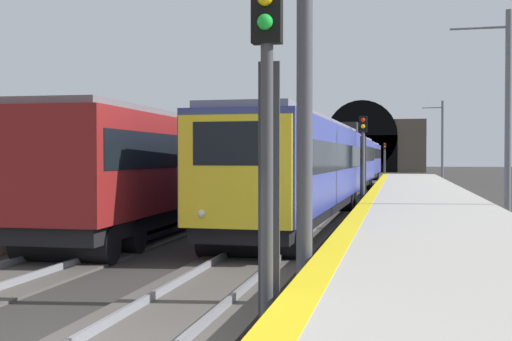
{
  "coord_description": "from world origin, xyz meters",
  "views": [
    {
      "loc": [
        -7.19,
        -3.57,
        2.64
      ],
      "look_at": [
        12.63,
        0.78,
        2.19
      ],
      "focal_mm": 45.71,
      "sensor_mm": 36.0,
      "label": 1
    }
  ],
  "objects": [
    {
      "name": "catenary_mast_far",
      "position": [
        16.92,
        -7.27,
        3.97
      ],
      "size": [
        0.22,
        2.08,
        7.74
      ],
      "color": "#595B60",
      "rests_on": "ground_plane"
    },
    {
      "name": "tunnel_portal",
      "position": [
        100.95,
        2.32,
        4.33
      ],
      "size": [
        2.62,
        20.43,
        11.74
      ],
      "color": "#51473D",
      "rests_on": "ground_plane"
    },
    {
      "name": "platform_right_edge_strip",
      "position": [
        0.0,
        -2.42,
        0.95
      ],
      "size": [
        112.0,
        0.5,
        0.01
      ],
      "primitive_type": "cube",
      "color": "yellow",
      "rests_on": "platform_right"
    },
    {
      "name": "catenary_mast_near",
      "position": [
        51.73,
        -7.27,
        3.83
      ],
      "size": [
        0.22,
        1.86,
        7.46
      ],
      "color": "#595B60",
      "rests_on": "ground_plane"
    },
    {
      "name": "train_main_approaching",
      "position": [
        36.82,
        0.0,
        2.29
      ],
      "size": [
        58.59,
        3.32,
        4.9
      ],
      "rotation": [
        0.0,
        0.0,
        3.12
      ],
      "color": "navy",
      "rests_on": "ground_plane"
    },
    {
      "name": "railway_signal_far",
      "position": [
        72.69,
        -1.93,
        2.55
      ],
      "size": [
        0.39,
        0.38,
        4.27
      ],
      "rotation": [
        0.0,
        0.0,
        3.14
      ],
      "color": "#4C4C54",
      "rests_on": "ground_plane"
    },
    {
      "name": "railway_signal_near",
      "position": [
        0.93,
        -1.93,
        3.1
      ],
      "size": [
        0.39,
        0.38,
        5.11
      ],
      "rotation": [
        0.0,
        0.0,
        3.14
      ],
      "color": "#38383D",
      "rests_on": "ground_plane"
    },
    {
      "name": "railway_signal_mid",
      "position": [
        23.83,
        -1.93,
        2.69
      ],
      "size": [
        0.39,
        0.38,
        4.53
      ],
      "rotation": [
        0.0,
        0.0,
        3.14
      ],
      "color": "#4C4C54",
      "rests_on": "ground_plane"
    },
    {
      "name": "overhead_signal_gantry",
      "position": [
        4.03,
        2.32,
        5.4
      ],
      "size": [
        0.7,
        8.85,
        7.13
      ],
      "color": "#3F3F47",
      "rests_on": "ground_plane"
    },
    {
      "name": "train_adjacent_platform",
      "position": [
        24.53,
        4.63,
        2.31
      ],
      "size": [
        36.75,
        3.27,
        4.93
      ],
      "rotation": [
        0.0,
        0.0,
        0.02
      ],
      "color": "maroon",
      "rests_on": "ground_plane"
    }
  ]
}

